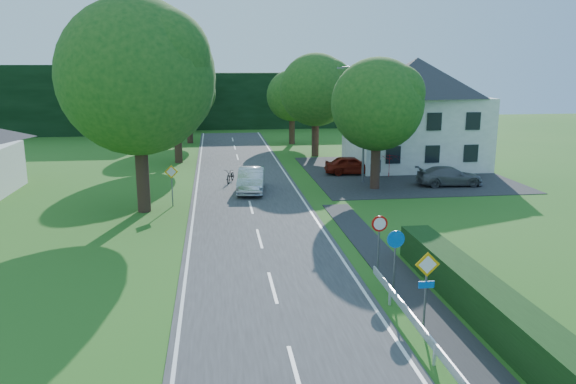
{
  "coord_description": "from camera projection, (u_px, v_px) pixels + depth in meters",
  "views": [
    {
      "loc": [
        -1.98,
        -7.36,
        8.11
      ],
      "look_at": [
        1.46,
        18.7,
        2.1
      ],
      "focal_mm": 35.0,
      "sensor_mm": 36.0,
      "label": 1
    }
  ],
  "objects": [
    {
      "name": "line_edge_left",
      "position": [
        191.0,
        229.0,
        28.08
      ],
      "size": [
        0.12,
        80.0,
        0.01
      ],
      "primitive_type": "cube",
      "color": "white",
      "rests_on": "road"
    },
    {
      "name": "sign_priority_right",
      "position": [
        427.0,
        277.0,
        17.04
      ],
      "size": [
        0.78,
        0.09,
        2.59
      ],
      "color": "slate",
      "rests_on": "ground"
    },
    {
      "name": "parking_pad",
      "position": [
        401.0,
        173.0,
        42.6
      ],
      "size": [
        14.0,
        16.0,
        0.04
      ],
      "primitive_type": "cube",
      "color": "#252527",
      "rests_on": "ground"
    },
    {
      "name": "tree_left_far",
      "position": [
        177.0,
        111.0,
        46.24
      ],
      "size": [
        7.0,
        7.0,
        8.58
      ],
      "primitive_type": null,
      "color": "#184C16",
      "rests_on": "ground"
    },
    {
      "name": "parked_car_silver_a",
      "position": [
        397.0,
        161.0,
        42.78
      ],
      "size": [
        5.27,
        3.1,
        1.64
      ],
      "primitive_type": "imported",
      "rotation": [
        0.0,
        0.0,
        1.86
      ],
      "color": "#B6B6BB",
      "rests_on": "parking_pad"
    },
    {
      "name": "line_edge_right",
      "position": [
        319.0,
        224.0,
        28.91
      ],
      "size": [
        0.12,
        80.0,
        0.01
      ],
      "primitive_type": "cube",
      "color": "white",
      "rests_on": "road"
    },
    {
      "name": "tree_left_back",
      "position": [
        189.0,
        104.0,
        57.96
      ],
      "size": [
        6.6,
        6.6,
        8.07
      ],
      "primitive_type": null,
      "color": "#184C16",
      "rests_on": "ground"
    },
    {
      "name": "motorcycle",
      "position": [
        230.0,
        175.0,
        39.09
      ],
      "size": [
        1.09,
        1.93,
        0.96
      ],
      "primitive_type": "imported",
      "rotation": [
        0.0,
        0.0,
        -0.27
      ],
      "color": "black",
      "rests_on": "road"
    },
    {
      "name": "tree_right_mid",
      "position": [
        377.0,
        124.0,
        36.37
      ],
      "size": [
        7.0,
        7.0,
        8.58
      ],
      "primitive_type": null,
      "color": "#184C16",
      "rests_on": "ground"
    },
    {
      "name": "parked_car_grey",
      "position": [
        449.0,
        176.0,
        38.06
      ],
      "size": [
        4.5,
        2.01,
        1.28
      ],
      "primitive_type": "imported",
      "rotation": [
        0.0,
        0.0,
        1.52
      ],
      "color": "#55565B",
      "rests_on": "parking_pad"
    },
    {
      "name": "sign_priority_left",
      "position": [
        172.0,
        177.0,
        32.36
      ],
      "size": [
        0.78,
        0.09,
        2.44
      ],
      "color": "slate",
      "rests_on": "ground"
    },
    {
      "name": "tree_main",
      "position": [
        139.0,
        107.0,
        30.31
      ],
      "size": [
        9.4,
        9.4,
        11.64
      ],
      "primitive_type": null,
      "color": "#184C16",
      "rests_on": "ground"
    },
    {
      "name": "parked_car_red",
      "position": [
        352.0,
        165.0,
        41.95
      ],
      "size": [
        4.12,
        1.93,
        1.36
      ],
      "primitive_type": "imported",
      "rotation": [
        0.0,
        0.0,
        1.49
      ],
      "color": "maroon",
      "rests_on": "parking_pad"
    },
    {
      "name": "house_white",
      "position": [
        415.0,
        111.0,
        44.77
      ],
      "size": [
        10.6,
        8.4,
        8.6
      ],
      "color": "silver",
      "rests_on": "ground"
    },
    {
      "name": "parked_car_silver_b",
      "position": [
        458.0,
        160.0,
        44.04
      ],
      "size": [
        5.07,
        2.78,
        1.35
      ],
      "primitive_type": "imported",
      "rotation": [
        0.0,
        0.0,
        1.46
      ],
      "color": "silver",
      "rests_on": "parking_pad"
    },
    {
      "name": "tree_right_back",
      "position": [
        292.0,
        107.0,
        57.42
      ],
      "size": [
        6.2,
        6.2,
        7.56
      ],
      "primitive_type": null,
      "color": "#184C16",
      "rests_on": "ground"
    },
    {
      "name": "streetlight",
      "position": [
        362.0,
        119.0,
        38.2
      ],
      "size": [
        2.03,
        0.18,
        8.0
      ],
      "color": "slate",
      "rests_on": "ground"
    },
    {
      "name": "road",
      "position": [
        256.0,
        227.0,
        28.5
      ],
      "size": [
        7.0,
        80.0,
        0.04
      ],
      "primitive_type": "cube",
      "color": "#323234",
      "rests_on": "ground"
    },
    {
      "name": "sign_roundabout",
      "position": [
        395.0,
        249.0,
        19.97
      ],
      "size": [
        0.64,
        0.08,
        2.37
      ],
      "color": "slate",
      "rests_on": "ground"
    },
    {
      "name": "tree_right_far",
      "position": [
        316.0,
        105.0,
        49.65
      ],
      "size": [
        7.4,
        7.4,
        9.09
      ],
      "primitive_type": null,
      "color": "#184C16",
      "rests_on": "ground"
    },
    {
      "name": "line_centre",
      "position": [
        256.0,
        227.0,
        28.5
      ],
      "size": [
        0.12,
        80.0,
        0.01
      ],
      "primitive_type": null,
      "color": "white",
      "rests_on": "road"
    },
    {
      "name": "moving_car",
      "position": [
        251.0,
        180.0,
        36.18
      ],
      "size": [
        2.17,
        4.82,
        1.54
      ],
      "primitive_type": "imported",
      "rotation": [
        0.0,
        0.0,
        -0.12
      ],
      "color": "silver",
      "rests_on": "road"
    },
    {
      "name": "parasol",
      "position": [
        389.0,
        165.0,
        40.93
      ],
      "size": [
        1.85,
        1.88,
        1.68
      ],
      "primitive_type": "imported",
      "rotation": [
        0.0,
        0.0,
        -0.01
      ],
      "color": "#A90D10",
      "rests_on": "parking_pad"
    },
    {
      "name": "sign_speed_limit",
      "position": [
        379.0,
        231.0,
        21.87
      ],
      "size": [
        0.64,
        0.11,
        2.37
      ],
      "color": "slate",
      "rests_on": "ground"
    },
    {
      "name": "treeline_right",
      "position": [
        290.0,
        100.0,
        73.2
      ],
      "size": [
        30.0,
        5.0,
        7.0
      ],
      "primitive_type": "cube",
      "color": "black",
      "rests_on": "ground"
    }
  ]
}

